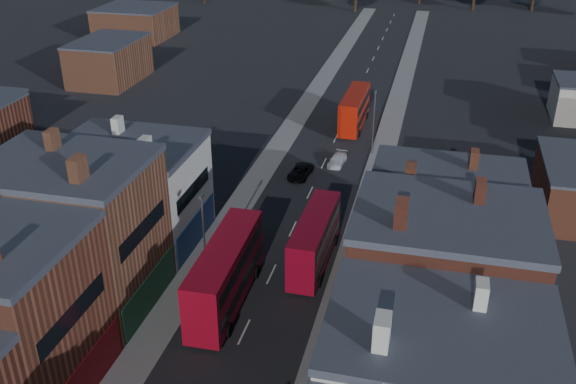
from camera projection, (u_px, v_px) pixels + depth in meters
The scene contains 9 objects.
pavement_west at pixel (257, 178), 72.60m from camera, with size 3.00×200.00×0.12m, color gray.
pavement_east at pixel (372, 191), 69.84m from camera, with size 3.00×200.00×0.12m, color gray.
lamp_post_2 at pixel (204, 231), 52.91m from camera, with size 0.25×0.70×8.12m.
lamp_post_3 at pixel (374, 118), 76.66m from camera, with size 0.25×0.70×8.12m.
bus_0 at pixel (225, 273), 50.75m from camera, with size 3.32×12.44×5.35m.
bus_1 at pixel (315, 239), 56.08m from camera, with size 2.91×10.82×4.65m.
bus_2 at pixel (354, 109), 86.00m from camera, with size 2.94×10.99×4.72m.
car_2 at pixel (300, 172), 72.81m from camera, with size 2.06×4.46×1.24m, color black.
car_3 at pixel (337, 160), 75.87m from camera, with size 1.65×4.06×1.18m, color white.
Camera 1 is at (12.45, -12.70, 31.61)m, focal length 40.00 mm.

